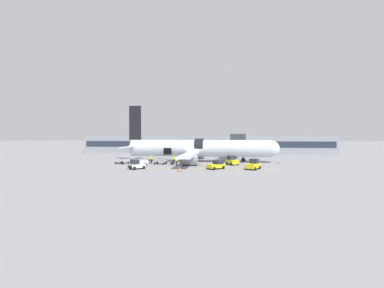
% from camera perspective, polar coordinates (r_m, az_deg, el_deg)
% --- Properties ---
extents(ground_plane, '(500.00, 500.00, 0.00)m').
position_cam_1_polar(ground_plane, '(51.87, -0.22, -4.29)').
color(ground_plane, gray).
extents(apron_marking_line, '(26.50, 2.35, 0.01)m').
position_cam_1_polar(apron_marking_line, '(43.16, 2.04, -5.51)').
color(apron_marking_line, yellow).
rests_on(apron_marking_line, ground_plane).
extents(terminal_strip, '(79.06, 13.56, 5.48)m').
position_cam_1_polar(terminal_strip, '(86.28, 2.95, -0.06)').
color(terminal_strip, gray).
rests_on(terminal_strip, ground_plane).
extents(jet_bridge_stub, '(3.32, 13.31, 5.98)m').
position_cam_1_polar(jet_bridge_stub, '(61.64, 9.94, 0.75)').
color(jet_bridge_stub, '#4C4C51').
rests_on(jet_bridge_stub, ground_plane).
extents(airplane, '(33.39, 27.74, 12.12)m').
position_cam_1_polar(airplane, '(54.61, 1.15, -1.01)').
color(airplane, silver).
rests_on(airplane, ground_plane).
extents(baggage_tug_lead, '(3.21, 3.23, 1.49)m').
position_cam_1_polar(baggage_tug_lead, '(42.85, 5.45, -4.70)').
color(baggage_tug_lead, yellow).
rests_on(baggage_tug_lead, ground_plane).
extents(baggage_tug_mid, '(2.95, 2.91, 1.55)m').
position_cam_1_polar(baggage_tug_mid, '(43.60, -12.24, -4.59)').
color(baggage_tug_mid, silver).
rests_on(baggage_tug_mid, ground_plane).
extents(baggage_tug_rear, '(2.59, 2.89, 1.75)m').
position_cam_1_polar(baggage_tug_rear, '(49.43, 8.92, -3.75)').
color(baggage_tug_rear, yellow).
rests_on(baggage_tug_rear, ground_plane).
extents(baggage_tug_spare, '(2.73, 3.36, 1.76)m').
position_cam_1_polar(baggage_tug_spare, '(43.43, 13.48, -4.52)').
color(baggage_tug_spare, yellow).
rests_on(baggage_tug_spare, ground_plane).
extents(baggage_cart_loading, '(3.52, 1.93, 1.20)m').
position_cam_1_polar(baggage_cart_loading, '(50.36, -6.90, -3.79)').
color(baggage_cart_loading, '#999BA0').
rests_on(baggage_cart_loading, ground_plane).
extents(baggage_cart_queued, '(3.75, 2.78, 1.02)m').
position_cam_1_polar(baggage_cart_queued, '(48.58, -11.42, -4.12)').
color(baggage_cart_queued, silver).
rests_on(baggage_cart_queued, ground_plane).
extents(baggage_cart_empty, '(3.50, 2.55, 0.98)m').
position_cam_1_polar(baggage_cart_empty, '(52.54, -15.20, -3.71)').
color(baggage_cart_empty, '#B7BABF').
rests_on(baggage_cart_empty, ground_plane).
extents(ground_crew_loader_a, '(0.44, 0.59, 1.69)m').
position_cam_1_polar(ground_crew_loader_a, '(52.56, -9.04, -3.26)').
color(ground_crew_loader_a, black).
rests_on(ground_crew_loader_a, ground_plane).
extents(ground_crew_loader_b, '(0.56, 0.56, 1.76)m').
position_cam_1_polar(ground_crew_loader_b, '(48.20, -3.46, -3.65)').
color(ground_crew_loader_b, '#2D2D33').
rests_on(ground_crew_loader_b, ground_plane).
extents(ground_crew_driver, '(0.46, 0.54, 1.57)m').
position_cam_1_polar(ground_crew_driver, '(52.21, -2.46, -3.34)').
color(ground_crew_driver, '#2D2D33').
rests_on(ground_crew_driver, ground_plane).
extents(ground_crew_supervisor, '(0.56, 0.56, 1.76)m').
position_cam_1_polar(ground_crew_supervisor, '(51.02, -4.03, -3.35)').
color(ground_crew_supervisor, black).
rests_on(ground_crew_supervisor, ground_plane).
extents(suitcase_on_tarmac_upright, '(0.55, 0.33, 0.61)m').
position_cam_1_polar(suitcase_on_tarmac_upright, '(49.09, -4.49, -4.34)').
color(suitcase_on_tarmac_upright, black).
rests_on(suitcase_on_tarmac_upright, ground_plane).
extents(safety_cone_nose, '(0.50, 0.50, 0.64)m').
position_cam_1_polar(safety_cone_nose, '(54.33, 18.61, -3.79)').
color(safety_cone_nose, black).
rests_on(safety_cone_nose, ground_plane).
extents(safety_cone_engine_left, '(0.60, 0.60, 0.63)m').
position_cam_1_polar(safety_cone_engine_left, '(40.19, -2.81, -5.63)').
color(safety_cone_engine_left, black).
rests_on(safety_cone_engine_left, ground_plane).
extents(safety_cone_wingtip, '(0.49, 0.49, 0.74)m').
position_cam_1_polar(safety_cone_wingtip, '(47.36, 1.84, -4.44)').
color(safety_cone_wingtip, black).
rests_on(safety_cone_wingtip, ground_plane).
extents(safety_cone_tail, '(0.44, 0.44, 0.71)m').
position_cam_1_polar(safety_cone_tail, '(57.84, -14.69, -3.39)').
color(safety_cone_tail, black).
rests_on(safety_cone_tail, ground_plane).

